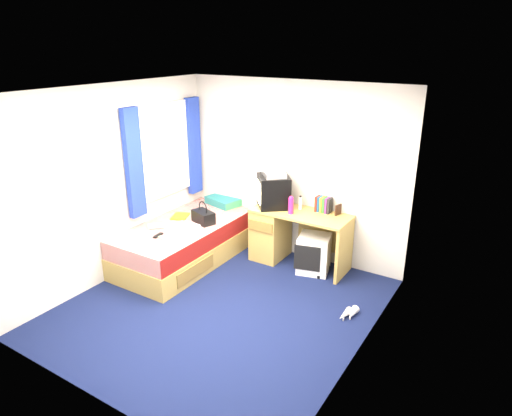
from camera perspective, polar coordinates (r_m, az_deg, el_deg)
The scene contains 20 objects.
ground at distance 5.33m, azimuth -4.44°, elevation -12.21°, with size 3.40×3.40×0.00m, color #0C1438.
room_shell at distance 4.72m, azimuth -4.92°, elevation 2.83°, with size 3.40×3.40×3.40m.
bed at distance 6.30m, azimuth -8.84°, elevation -4.28°, with size 1.01×2.00×0.54m.
pillow at distance 6.83m, azimuth -4.15°, elevation 0.86°, with size 0.50×0.32×0.11m, color #164B92.
desk at distance 6.22m, azimuth 3.30°, elevation -3.00°, with size 1.30×0.55×0.75m.
storage_cube at distance 6.01m, azimuth 7.25°, elevation -5.67°, with size 0.40×0.40×0.49m, color white.
crt_tv at distance 6.09m, azimuth 2.17°, elevation 2.11°, with size 0.58×0.58×0.43m.
vcr at distance 6.02m, azimuth 2.24°, elevation 4.36°, with size 0.37×0.27×0.07m, color silver.
book_row at distance 5.99m, azimuth 8.45°, elevation 0.43°, with size 0.20×0.13×0.20m.
picture_frame at distance 5.92m, azimuth 10.24°, elevation -0.22°, with size 0.02×0.12×0.14m, color #311B10.
pink_water_bottle at distance 5.87m, azimuth 4.37°, elevation 0.26°, with size 0.07×0.07×0.21m, color #F02176.
aerosol_can at distance 6.05m, azimuth 5.55°, elevation 0.60°, with size 0.05×0.05×0.17m, color white.
handbag at distance 6.17m, azimuth -6.61°, elevation -1.05°, with size 0.37×0.28×0.30m.
towel at distance 5.89m, azimuth -8.82°, elevation -2.65°, with size 0.30×0.25×0.10m, color silver.
magazine at distance 6.45m, azimuth -9.46°, elevation -1.02°, with size 0.21×0.28×0.01m, color #D8F91B.
water_bottle at distance 6.10m, azimuth -12.32°, elevation -2.23°, with size 0.07×0.07×0.20m, color silver.
colour_swatch_fan at distance 5.80m, azimuth -11.61°, elevation -3.70°, with size 0.22×0.06×0.01m, color gold.
remote_control at distance 5.87m, azimuth -12.15°, elevation -3.36°, with size 0.05×0.16×0.02m, color black.
window_assembly at distance 6.36m, azimuth -11.32°, elevation 6.78°, with size 0.11×1.42×1.40m.
white_heels at distance 5.22m, azimuth 11.49°, elevation -12.86°, with size 0.17×0.29×0.09m.
Camera 1 is at (2.72, -3.59, 2.86)m, focal length 32.00 mm.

